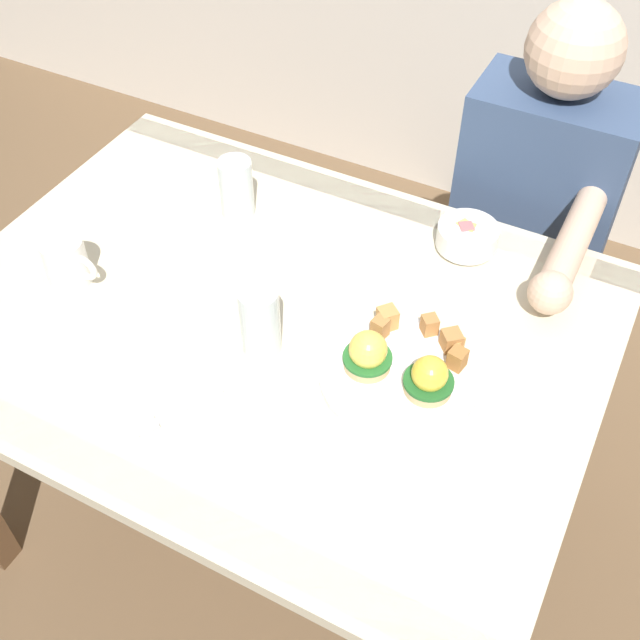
{
  "coord_description": "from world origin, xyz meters",
  "views": [
    {
      "loc": [
        0.53,
        -0.82,
        1.76
      ],
      "look_at": [
        0.11,
        0.0,
        0.78
      ],
      "focal_mm": 43.5,
      "sensor_mm": 36.0,
      "label": 1
    }
  ],
  "objects": [
    {
      "name": "dining_table",
      "position": [
        0.0,
        0.0,
        0.63
      ],
      "size": [
        1.2,
        0.9,
        0.74
      ],
      "color": "beige",
      "rests_on": "ground_plane"
    },
    {
      "name": "coffee_mug",
      "position": [
        -0.38,
        -0.09,
        0.79
      ],
      "size": [
        0.11,
        0.08,
        0.09
      ],
      "color": "white",
      "rests_on": "dining_table"
    },
    {
      "name": "diner_person",
      "position": [
        0.33,
        0.6,
        0.65
      ],
      "size": [
        0.34,
        0.54,
        1.14
      ],
      "color": "#33333D",
      "rests_on": "ground_plane"
    },
    {
      "name": "eggs_benedict_plate",
      "position": [
        0.27,
        -0.02,
        0.76
      ],
      "size": [
        0.27,
        0.27,
        0.09
      ],
      "color": "white",
      "rests_on": "dining_table"
    },
    {
      "name": "fruit_bowl",
      "position": [
        0.26,
        0.34,
        0.77
      ],
      "size": [
        0.12,
        0.12,
        0.06
      ],
      "color": "white",
      "rests_on": "dining_table"
    },
    {
      "name": "ground_plane",
      "position": [
        0.0,
        0.0,
        0.0
      ],
      "size": [
        6.0,
        6.0,
        0.0
      ],
      "primitive_type": "plane",
      "color": "brown"
    },
    {
      "name": "fork",
      "position": [
        -0.02,
        -0.26,
        0.74
      ],
      "size": [
        0.09,
        0.14,
        0.0
      ],
      "color": "silver",
      "rests_on": "dining_table"
    },
    {
      "name": "water_glass_near",
      "position": [
        -0.2,
        0.23,
        0.79
      ],
      "size": [
        0.07,
        0.07,
        0.13
      ],
      "color": "silver",
      "rests_on": "dining_table"
    },
    {
      "name": "water_glass_far",
      "position": [
        0.03,
        -0.07,
        0.8
      ],
      "size": [
        0.07,
        0.07,
        0.14
      ],
      "color": "silver",
      "rests_on": "dining_table"
    }
  ]
}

